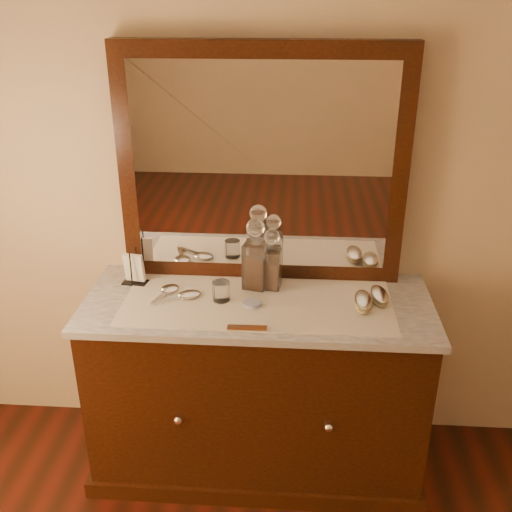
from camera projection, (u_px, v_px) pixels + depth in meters
name	position (u px, v px, depth m)	size (l,w,h in m)	color
dresser_cabinet	(258.00, 387.00, 2.60)	(1.40, 0.55, 0.82)	black
dresser_plinth	(258.00, 451.00, 2.75)	(1.46, 0.59, 0.08)	black
knob_left	(178.00, 420.00, 2.34)	(0.04, 0.04, 0.04)	silver
knob_right	(329.00, 427.00, 2.30)	(0.04, 0.04, 0.04)	silver
marble_top	(258.00, 304.00, 2.42)	(1.44, 0.59, 0.03)	silver
mirror_frame	(262.00, 167.00, 2.42)	(1.20, 0.08, 1.00)	black
mirror_glass	(261.00, 169.00, 2.39)	(1.06, 0.01, 0.86)	white
lace_runner	(257.00, 303.00, 2.39)	(1.10, 0.45, 0.00)	beige
pin_dish	(252.00, 304.00, 2.37)	(0.07, 0.07, 0.01)	white
comb	(247.00, 328.00, 2.21)	(0.15, 0.03, 0.01)	brown
napkin_rack	(134.00, 270.00, 2.53)	(0.12, 0.08, 0.16)	black
decanter_left	(256.00, 261.00, 2.47)	(0.11, 0.11, 0.31)	#9C4E16
decanter_right	(271.00, 265.00, 2.47)	(0.09, 0.09, 0.27)	#9C4E16
brush_near	(363.00, 302.00, 2.35)	(0.07, 0.16, 0.04)	#97865C
brush_far	(379.00, 296.00, 2.40)	(0.08, 0.16, 0.04)	#97865C
hand_mirror_outer	(168.00, 291.00, 2.47)	(0.10, 0.20, 0.02)	silver
hand_mirror_inner	(185.00, 296.00, 2.43)	(0.20, 0.15, 0.02)	silver
tumblers	(221.00, 291.00, 2.39)	(0.07, 0.07, 0.08)	white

